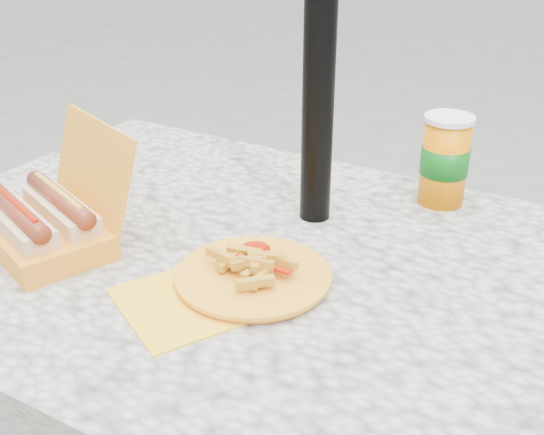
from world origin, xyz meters
The scene contains 4 objects.
picnic_table centered at (0.00, 0.00, 0.64)m, with size 1.20×0.80×0.75m.
hotdog_box centered at (-0.31, -0.13, 0.79)m, with size 0.28×0.26×0.18m.
fries_plate centered at (0.02, -0.07, 0.76)m, with size 0.27×0.31×0.04m.
soda_cup centered at (0.16, 0.32, 0.83)m, with size 0.08×0.08×0.16m.
Camera 1 is at (0.45, -0.75, 1.26)m, focal length 45.00 mm.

